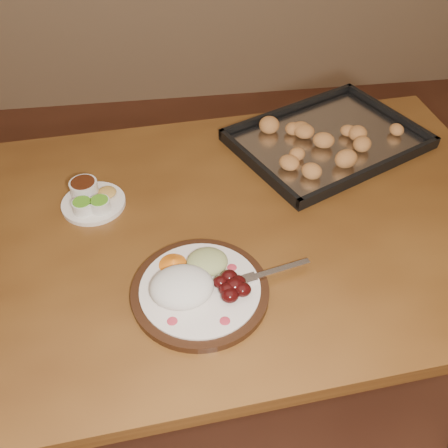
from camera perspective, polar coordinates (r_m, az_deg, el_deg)
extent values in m
plane|color=brown|center=(1.74, -7.66, -20.85)|extent=(4.00, 4.00, 0.00)
cube|color=brown|center=(1.19, -1.12, -0.70)|extent=(1.56, 1.01, 0.04)
cylinder|color=#4A2B16|center=(1.90, 17.24, 2.15)|extent=(0.07, 0.07, 0.71)
cylinder|color=black|center=(1.03, -2.74, -7.67)|extent=(0.28, 0.28, 0.02)
cylinder|color=white|center=(1.02, -2.76, -7.35)|extent=(0.25, 0.25, 0.01)
ellipsoid|color=#C52F42|center=(0.97, -5.94, -10.98)|extent=(0.02, 0.02, 0.00)
ellipsoid|color=#C52F42|center=(0.97, 0.10, -11.02)|extent=(0.02, 0.02, 0.00)
ellipsoid|color=#C52F42|center=(1.05, 0.92, -4.99)|extent=(0.02, 0.02, 0.00)
ellipsoid|color=#C52F42|center=(1.03, -7.85, -6.90)|extent=(0.02, 0.02, 0.00)
ellipsoid|color=white|center=(1.00, -4.84, -7.17)|extent=(0.13, 0.11, 0.06)
ellipsoid|color=#430909|center=(1.00, 0.41, -7.50)|extent=(0.04, 0.03, 0.03)
ellipsoid|color=#430909|center=(1.01, 1.56, -6.64)|extent=(0.04, 0.03, 0.03)
ellipsoid|color=#430909|center=(1.02, 0.58, -6.07)|extent=(0.04, 0.03, 0.03)
ellipsoid|color=#430909|center=(1.00, 2.13, -7.51)|extent=(0.04, 0.03, 0.03)
ellipsoid|color=#430909|center=(1.01, -0.38, -6.65)|extent=(0.04, 0.03, 0.03)
ellipsoid|color=#430909|center=(1.00, 1.23, -7.06)|extent=(0.04, 0.03, 0.03)
ellipsoid|color=#430909|center=(0.99, 0.68, -8.18)|extent=(0.04, 0.03, 0.03)
ellipsoid|color=tan|center=(1.05, -1.93, -4.35)|extent=(0.09, 0.08, 0.04)
cone|color=orange|center=(1.05, -5.79, -4.37)|extent=(0.08, 0.09, 0.03)
cube|color=white|center=(1.05, 6.42, -5.18)|extent=(0.14, 0.04, 0.00)
cube|color=white|center=(1.03, 2.74, -6.23)|extent=(0.04, 0.03, 0.00)
cylinder|color=white|center=(1.02, 1.69, -6.98)|extent=(0.03, 0.01, 0.00)
cylinder|color=white|center=(1.02, 1.56, -6.73)|extent=(0.03, 0.01, 0.00)
cylinder|color=white|center=(1.02, 1.43, -6.48)|extent=(0.03, 0.01, 0.00)
cylinder|color=white|center=(1.03, 1.30, -6.23)|extent=(0.03, 0.01, 0.00)
cylinder|color=white|center=(1.26, -14.68, 2.31)|extent=(0.15, 0.15, 0.01)
cylinder|color=white|center=(1.23, -15.83, 1.94)|extent=(0.05, 0.05, 0.03)
cylinder|color=#55A420|center=(1.22, -15.96, 2.45)|extent=(0.04, 0.04, 0.00)
cylinder|color=white|center=(1.22, -13.97, 2.13)|extent=(0.05, 0.05, 0.03)
cylinder|color=#55A420|center=(1.21, -14.08, 2.64)|extent=(0.04, 0.04, 0.00)
cylinder|color=white|center=(1.27, -15.68, 3.93)|extent=(0.07, 0.07, 0.04)
cylinder|color=#3C180B|center=(1.26, -15.85, 4.60)|extent=(0.06, 0.06, 0.00)
ellipsoid|color=#E1B24F|center=(1.26, -13.23, 3.56)|extent=(0.05, 0.05, 0.02)
cube|color=black|center=(1.45, 11.70, 9.13)|extent=(0.60, 0.54, 0.01)
cube|color=black|center=(1.55, 7.47, 12.86)|extent=(0.45, 0.22, 0.02)
cube|color=black|center=(1.35, 16.67, 5.93)|extent=(0.45, 0.22, 0.02)
cube|color=black|center=(1.60, 18.39, 11.97)|extent=(0.16, 0.33, 0.02)
cube|color=black|center=(1.31, 3.86, 6.69)|extent=(0.16, 0.33, 0.02)
cube|color=silver|center=(1.45, 11.74, 9.34)|extent=(0.56, 0.49, 0.00)
ellipsoid|color=#B78640|center=(1.48, 13.68, 10.68)|extent=(0.05, 0.05, 0.04)
ellipsoid|color=#B78640|center=(1.53, 14.28, 11.86)|extent=(0.07, 0.07, 0.04)
ellipsoid|color=#B78640|center=(1.52, 10.98, 12.21)|extent=(0.07, 0.07, 0.04)
ellipsoid|color=#B78640|center=(1.48, 10.87, 11.38)|extent=(0.06, 0.06, 0.04)
ellipsoid|color=#B78640|center=(1.47, 8.47, 11.30)|extent=(0.07, 0.07, 0.04)
ellipsoid|color=#B78640|center=(1.43, 9.69, 10.11)|extent=(0.08, 0.08, 0.04)
ellipsoid|color=#B78640|center=(1.38, 7.35, 8.96)|extent=(0.07, 0.06, 0.04)
ellipsoid|color=#B78640|center=(1.37, 9.99, 8.57)|extent=(0.07, 0.06, 0.04)
ellipsoid|color=#B78640|center=(1.35, 9.28, 7.87)|extent=(0.08, 0.08, 0.04)
ellipsoid|color=#B78640|center=(1.37, 13.06, 7.80)|extent=(0.07, 0.07, 0.04)
ellipsoid|color=#B78640|center=(1.42, 13.25, 9.25)|extent=(0.06, 0.06, 0.04)
ellipsoid|color=#B78640|center=(1.45, 15.74, 9.58)|extent=(0.07, 0.07, 0.04)
ellipsoid|color=#B78640|center=(1.46, 15.42, 9.83)|extent=(0.07, 0.07, 0.04)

